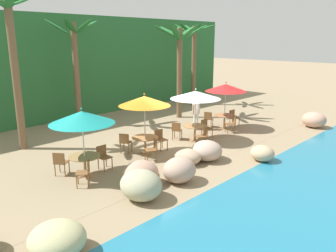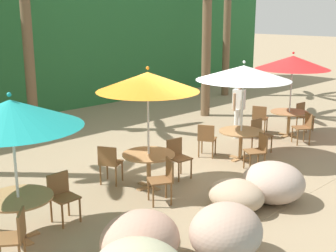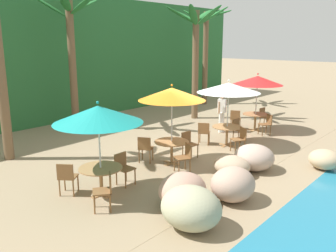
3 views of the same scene
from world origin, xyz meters
name	(u,v)px [view 1 (image 1 of 3)]	position (x,y,z in m)	size (l,w,h in m)	color
ground_plane	(163,148)	(0.00, 0.00, 0.00)	(120.00, 120.00, 0.00)	#937F60
terrace_deck	(163,148)	(0.00, 0.00, 0.00)	(18.00, 5.20, 0.01)	#937F60
foliage_backdrop	(56,67)	(0.00, 9.00, 3.00)	(28.00, 2.40, 6.00)	#286633
rock_seawall	(185,168)	(-1.80, -2.83, 0.39)	(17.72, 2.90, 0.91)	#A79388
umbrella_teal	(82,117)	(-4.06, -0.21, 2.10)	(2.20, 2.20, 2.43)	silver
dining_table_teal	(85,159)	(-4.06, -0.21, 0.61)	(1.10, 1.10, 0.74)	#A37547
chair_teal_seaward	(103,155)	(-3.22, -0.11, 0.51)	(0.43, 0.43, 0.87)	brown
chair_teal_inland	(60,162)	(-4.64, 0.42, 0.51)	(0.59, 0.59, 0.87)	brown
chair_teal_left	(85,171)	(-4.51, -0.94, 0.51)	(0.59, 0.59, 0.87)	brown
umbrella_orange	(144,101)	(-1.07, -0.02, 2.25)	(2.09, 2.09, 2.56)	silver
dining_table_orange	(145,140)	(-1.07, -0.02, 0.61)	(1.10, 1.10, 0.74)	#A37547
chair_orange_seaward	(160,138)	(-0.22, -0.03, 0.51)	(0.47, 0.47, 0.87)	brown
chair_orange_inland	(125,141)	(-1.56, 0.68, 0.51)	(0.58, 0.57, 0.87)	brown
chair_orange_left	(153,148)	(-1.39, -0.81, 0.51)	(0.58, 0.57, 0.87)	brown
umbrella_white	(196,95)	(1.82, -0.27, 2.18)	(2.30, 2.30, 2.48)	silver
dining_table_white	(195,128)	(1.82, -0.27, 0.61)	(1.10, 1.10, 0.74)	#A37547
chair_white_seaward	(206,127)	(2.67, -0.24, 0.51)	(0.45, 0.46, 0.87)	brown
chair_white_inland	(177,129)	(1.33, 0.44, 0.51)	(0.58, 0.57, 0.87)	brown
chair_white_left	(203,135)	(1.45, -1.04, 0.51)	(0.58, 0.58, 0.87)	brown
umbrella_red	(226,88)	(4.64, 0.04, 2.19)	(2.14, 2.14, 2.50)	silver
dining_table_red	(225,117)	(4.64, 0.04, 0.61)	(1.10, 1.10, 0.74)	#A37547
chair_red_seaward	(233,117)	(5.49, 0.05, 0.51)	(0.46, 0.47, 0.87)	brown
chair_red_inland	(208,118)	(4.23, 0.79, 0.51)	(0.55, 0.55, 0.87)	brown
chair_red_left	(232,123)	(4.21, -0.70, 0.51)	(0.59, 0.59, 0.87)	brown
palm_tree_nearest	(12,45)	(-4.27, 4.37, 4.39)	(2.77, 2.85, 6.52)	brown
palm_tree_second	(76,57)	(-0.30, 6.24, 3.69)	(2.76, 2.95, 5.67)	brown
palm_tree_third	(180,54)	(4.99, 3.59, 3.76)	(3.03, 3.12, 5.44)	brown
palm_tree_fourth	(194,51)	(8.72, 5.65, 3.79)	(2.92, 2.75, 5.67)	brown
waiter_in_white	(196,111)	(3.40, 0.99, 0.99)	(0.52, 0.38, 1.70)	white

